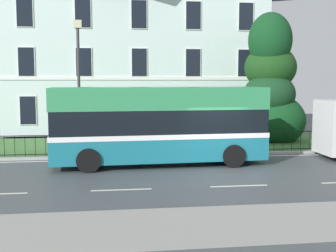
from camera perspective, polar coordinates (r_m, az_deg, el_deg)
ground_plane at (r=17.89m, az=6.50°, el=-5.56°), size 60.00×56.00×0.18m
georgian_townhouse at (r=32.33m, az=-4.45°, el=10.81°), size 17.58×10.11×12.19m
iron_verge_railing at (r=20.36m, az=-2.48°, el=-2.29°), size 19.74×0.04×0.97m
evergreen_tree at (r=25.35m, az=13.63°, el=4.80°), size 3.64×3.61×7.68m
single_decker_bus at (r=18.26m, az=-1.24°, el=0.26°), size 9.11×3.02×3.30m
street_lamp_post at (r=20.60m, az=-11.82°, el=6.35°), size 0.36×0.24×6.25m
litter_bin at (r=21.29m, az=-3.53°, el=-1.84°), size 0.53×0.53×1.06m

